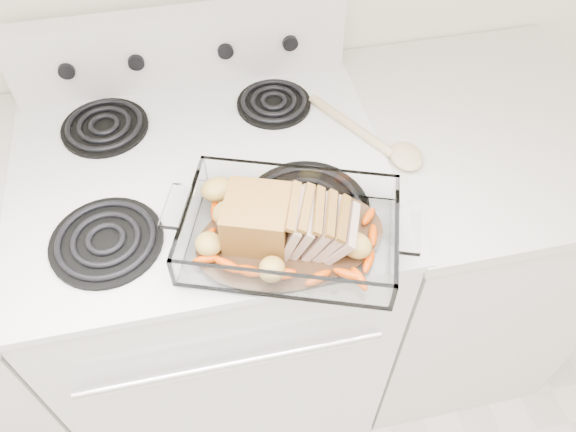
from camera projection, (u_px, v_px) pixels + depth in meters
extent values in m
cube|color=silver|center=(221.00, 287.00, 1.54)|extent=(0.76, 0.65, 0.92)
cube|color=black|center=(239.00, 399.00, 1.35)|extent=(0.65, 0.02, 0.55)
cylinder|color=silver|center=(232.00, 364.00, 1.10)|extent=(0.61, 0.02, 0.02)
cube|color=silver|center=(200.00, 170.00, 1.17)|extent=(0.78, 0.67, 0.02)
cube|color=silver|center=(180.00, 48.00, 1.28)|extent=(0.76, 0.06, 0.18)
cylinder|color=black|center=(107.00, 242.00, 1.04)|extent=(0.21, 0.21, 0.01)
cylinder|color=black|center=(306.00, 209.00, 1.09)|extent=(0.25, 0.25, 0.01)
cylinder|color=black|center=(105.00, 127.00, 1.24)|extent=(0.19, 0.19, 0.01)
cylinder|color=black|center=(274.00, 104.00, 1.29)|extent=(0.17, 0.17, 0.01)
cylinder|color=black|center=(67.00, 70.00, 1.23)|extent=(0.04, 0.02, 0.04)
cylinder|color=black|center=(136.00, 62.00, 1.25)|extent=(0.04, 0.02, 0.04)
cylinder|color=black|center=(225.00, 50.00, 1.27)|extent=(0.04, 0.02, 0.04)
cylinder|color=black|center=(290.00, 42.00, 1.29)|extent=(0.04, 0.02, 0.04)
cube|color=silver|center=(448.00, 248.00, 1.63)|extent=(0.55, 0.65, 0.90)
cube|color=silver|center=(493.00, 128.00, 1.27)|extent=(0.58, 0.68, 0.03)
cube|color=white|center=(290.00, 239.00, 1.03)|extent=(0.38, 0.25, 0.01)
cube|color=white|center=(306.00, 283.00, 0.93)|extent=(0.38, 0.01, 0.06)
cube|color=white|center=(277.00, 179.00, 1.08)|extent=(0.38, 0.01, 0.06)
cube|color=white|center=(187.00, 245.00, 0.98)|extent=(0.01, 0.25, 0.06)
cube|color=white|center=(389.00, 210.00, 1.03)|extent=(0.01, 0.25, 0.06)
cylinder|color=#3B2415|center=(290.00, 237.00, 1.03)|extent=(0.22, 0.22, 0.00)
cube|color=brown|center=(257.00, 228.00, 0.99)|extent=(0.11, 0.11, 0.09)
cube|color=tan|center=(293.00, 223.00, 1.00)|extent=(0.04, 0.11, 0.09)
cube|color=tan|center=(305.00, 221.00, 1.00)|extent=(0.05, 0.11, 0.08)
cube|color=tan|center=(317.00, 220.00, 1.00)|extent=(0.05, 0.10, 0.08)
cube|color=tan|center=(329.00, 219.00, 1.01)|extent=(0.05, 0.10, 0.07)
cube|color=tan|center=(340.00, 217.00, 1.01)|extent=(0.05, 0.10, 0.07)
ellipsoid|color=#E54300|center=(227.00, 278.00, 0.96)|extent=(0.05, 0.02, 0.02)
ellipsoid|color=#E54300|center=(353.00, 256.00, 0.99)|extent=(0.05, 0.02, 0.02)
ellipsoid|color=#E54300|center=(358.00, 216.00, 1.05)|extent=(0.05, 0.02, 0.02)
ellipsoid|color=#E54300|center=(214.00, 232.00, 1.03)|extent=(0.05, 0.02, 0.02)
ellipsoid|color=#A38238|center=(212.00, 215.00, 1.04)|extent=(0.05, 0.05, 0.04)
ellipsoid|color=#A38238|center=(291.00, 199.00, 1.06)|extent=(0.05, 0.05, 0.04)
ellipsoid|color=#A38238|center=(350.00, 229.00, 1.02)|extent=(0.05, 0.05, 0.04)
cylinder|color=#D4BE8B|center=(351.00, 125.00, 1.23)|extent=(0.14, 0.22, 0.02)
ellipsoid|color=#D4BE8B|center=(406.00, 156.00, 1.17)|extent=(0.07, 0.09, 0.02)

